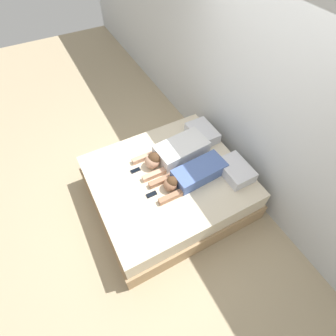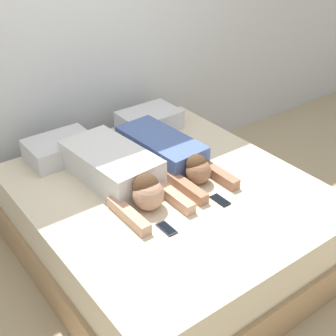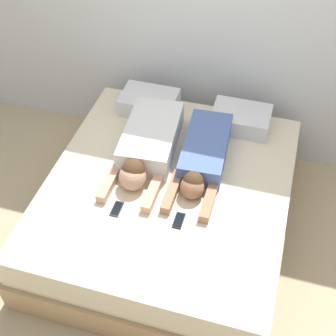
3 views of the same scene
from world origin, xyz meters
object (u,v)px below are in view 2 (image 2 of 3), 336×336
pillow_head_left (60,149)px  cell_phone_left (167,228)px  bed (168,221)px  person_right (170,153)px  person_left (119,170)px  cell_phone_right (220,200)px  pillow_head_right (149,120)px

pillow_head_left → cell_phone_left: size_ratio=3.44×
bed → pillow_head_left: 0.95m
bed → person_right: person_right is taller
person_left → bed: bearing=-45.1°
bed → cell_phone_right: cell_phone_right is taller
bed → person_left: size_ratio=1.95×
pillow_head_right → cell_phone_left: size_ratio=3.44×
cell_phone_left → cell_phone_right: bearing=2.8°
person_left → cell_phone_left: person_left is taller
bed → pillow_head_right: bearing=63.1°
bed → person_left: (-0.23, 0.23, 0.39)m
person_left → cell_phone_right: 0.70m
pillow_head_left → person_left: size_ratio=0.46×
person_right → cell_phone_right: bearing=-92.7°
bed → cell_phone_left: 0.53m
pillow_head_right → cell_phone_right: 1.13m
cell_phone_right → person_left: bearing=125.9°
person_right → cell_phone_left: (-0.47, -0.59, -0.08)m
person_left → cell_phone_left: bearing=-93.8°
cell_phone_right → pillow_head_left: bearing=117.2°
person_left → person_right: size_ratio=1.02×
person_left → person_right: 0.43m
pillow_head_left → pillow_head_right: same height
pillow_head_left → person_left: (0.16, -0.55, 0.02)m
bed → pillow_head_left: bearing=116.9°
pillow_head_right → person_left: person_left is taller
pillow_head_left → pillow_head_right: 0.79m
pillow_head_left → person_right: bearing=-42.0°
pillow_head_right → cell_phone_left: 1.31m
pillow_head_right → person_left: bearing=-139.0°
bed → person_right: (0.20, 0.25, 0.37)m
bed → pillow_head_right: pillow_head_right is taller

